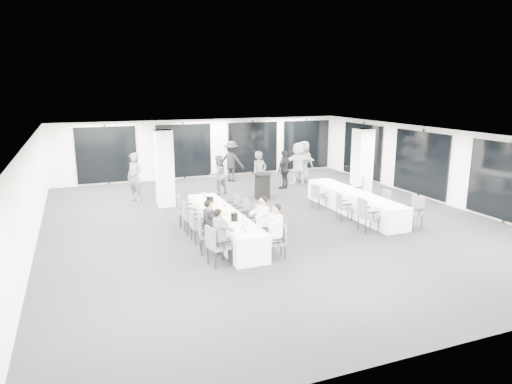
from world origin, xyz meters
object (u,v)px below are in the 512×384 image
at_px(chair_side_right_near, 415,210).
at_px(ice_bucket_far, 210,200).
at_px(banquet_table_main, 223,224).
at_px(ice_bucket_near, 234,217).
at_px(standing_guest_g, 135,174).
at_px(standing_guest_c, 231,159).
at_px(chair_main_left_far, 184,209).
at_px(chair_side_left_far, 318,195).
at_px(chair_side_right_mid, 384,201).
at_px(chair_main_right_second, 266,228).
at_px(chair_main_left_near, 216,243).
at_px(chair_main_right_fourth, 243,212).
at_px(standing_guest_d, 285,167).
at_px(chair_main_left_fourth, 190,215).
at_px(chair_main_right_far, 234,206).
at_px(chair_main_left_mid, 197,224).
at_px(chair_main_right_near, 279,239).
at_px(chair_main_left_second, 205,232).
at_px(standing_guest_f, 298,160).
at_px(cocktail_table, 262,186).
at_px(standing_guest_a, 259,171).
at_px(standing_guest_b, 218,172).
at_px(chair_side_right_far, 356,188).
at_px(chair_side_left_mid, 342,205).
at_px(standing_guest_e, 304,159).
at_px(standing_guest_h, 359,164).
at_px(chair_side_left_near, 366,213).
at_px(chair_main_right_mid, 252,218).

distance_m(chair_side_right_near, ice_bucket_far, 6.40).
bearing_deg(banquet_table_main, ice_bucket_near, -89.05).
bearing_deg(standing_guest_g, standing_guest_c, 77.77).
bearing_deg(chair_main_left_far, banquet_table_main, 43.96).
xyz_separation_m(chair_side_left_far, chair_side_right_mid, (1.65, -1.64, 0.01)).
height_order(chair_main_right_second, chair_side_right_near, chair_side_right_near).
relative_size(chair_main_left_near, chair_main_right_fourth, 1.11).
relative_size(standing_guest_c, standing_guest_d, 1.11).
bearing_deg(chair_main_left_fourth, standing_guest_g, -165.70).
bearing_deg(chair_main_right_far, chair_main_left_mid, 131.82).
relative_size(standing_guest_d, ice_bucket_far, 7.50).
xyz_separation_m(chair_main_right_near, standing_guest_c, (1.99, 9.72, 0.57)).
relative_size(chair_side_right_near, standing_guest_c, 0.47).
height_order(banquet_table_main, chair_main_right_second, chair_main_right_second).
xyz_separation_m(chair_side_left_far, standing_guest_c, (-1.37, 5.72, 0.57)).
bearing_deg(chair_main_left_second, standing_guest_f, 149.07).
xyz_separation_m(cocktail_table, chair_main_left_mid, (-3.70, -4.13, 0.03)).
bearing_deg(standing_guest_g, chair_main_left_far, -23.67).
bearing_deg(chair_main_right_far, chair_main_left_second, 143.85).
relative_size(chair_main_right_second, standing_guest_c, 0.45).
relative_size(standing_guest_a, standing_guest_b, 1.12).
distance_m(chair_main_left_fourth, chair_main_right_far, 1.86).
distance_m(chair_side_left_far, ice_bucket_near, 5.04).
height_order(chair_main_left_mid, standing_guest_a, standing_guest_a).
distance_m(chair_side_right_near, standing_guest_d, 6.72).
distance_m(chair_side_right_far, ice_bucket_far, 6.01).
bearing_deg(chair_main_left_near, chair_main_right_fourth, 137.72).
xyz_separation_m(chair_main_right_fourth, chair_side_left_mid, (3.34, -0.40, -0.00)).
xyz_separation_m(standing_guest_f, ice_bucket_far, (-5.56, -4.98, -0.18)).
bearing_deg(ice_bucket_far, chair_main_left_second, -108.97).
xyz_separation_m(chair_main_right_fourth, standing_guest_e, (5.03, 5.64, 0.55)).
distance_m(chair_main_left_near, chair_side_right_near, 6.71).
xyz_separation_m(cocktail_table, standing_guest_a, (0.08, 0.53, 0.52)).
bearing_deg(chair_main_left_mid, cocktail_table, 135.82).
relative_size(chair_main_right_far, standing_guest_h, 0.51).
relative_size(cocktail_table, standing_guest_b, 0.54).
height_order(chair_side_right_near, ice_bucket_far, ice_bucket_far).
bearing_deg(chair_main_left_mid, chair_side_left_near, 76.78).
bearing_deg(chair_main_left_second, standing_guest_e, 148.12).
height_order(cocktail_table, standing_guest_d, standing_guest_d).
distance_m(chair_side_left_mid, ice_bucket_near, 4.33).
distance_m(chair_main_left_fourth, standing_guest_c, 7.84).
bearing_deg(chair_main_left_far, chair_side_right_near, 81.94).
xyz_separation_m(chair_main_right_far, standing_guest_g, (-2.66, 3.83, 0.57)).
xyz_separation_m(chair_side_right_mid, standing_guest_g, (-7.66, 5.09, 0.56)).
distance_m(chair_main_left_far, chair_side_right_far, 6.69).
xyz_separation_m(chair_main_right_mid, chair_side_right_mid, (4.99, 0.43, -0.05)).
relative_size(chair_side_left_far, ice_bucket_near, 3.86).
bearing_deg(standing_guest_d, chair_main_right_mid, 23.12).
bearing_deg(standing_guest_d, chair_main_left_far, 2.22).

